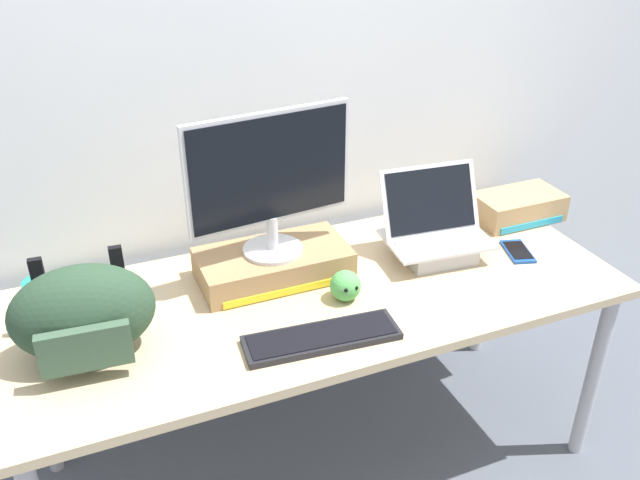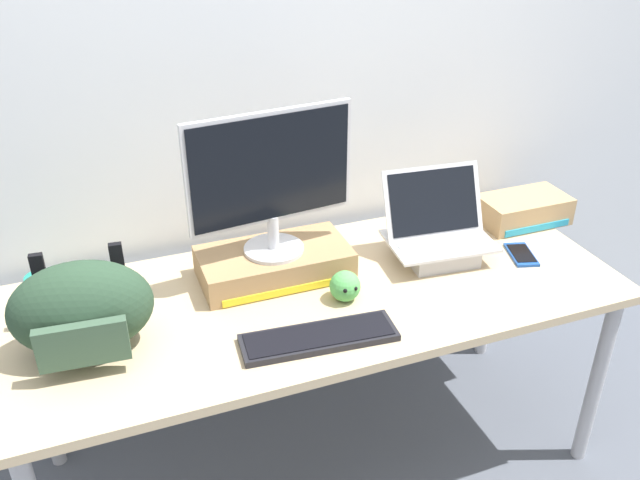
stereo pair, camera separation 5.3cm
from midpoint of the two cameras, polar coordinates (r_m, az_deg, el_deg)
name	(u,v)px [view 2 (the right image)]	position (r m, az deg, el deg)	size (l,w,h in m)	color
ground_plane	(320,457)	(2.56, 0.63, -18.00)	(20.00, 20.00, 0.00)	#515660
back_wall	(268,68)	(2.27, -3.79, 14.40)	(7.00, 0.10, 2.60)	silver
desk	(320,308)	(2.12, 0.73, -5.79)	(1.89, 0.76, 0.73)	tan
toner_box_yellow	(274,263)	(2.14, -3.18, -1.98)	(0.47, 0.25, 0.09)	#9E7A51
desktop_monitor	(271,178)	(2.00, -3.40, 5.27)	(0.52, 0.19, 0.45)	silver
open_laptop	(437,240)	(2.27, 10.62, -0.03)	(0.36, 0.27, 0.29)	#ADADB2
external_keyboard	(319,337)	(1.87, 0.73, -8.29)	(0.45, 0.17, 0.02)	black
messenger_backpack	(82,309)	(1.87, -18.83, -5.58)	(0.39, 0.29, 0.26)	#28422D
coffee_mug	(44,290)	(2.16, -21.77, -3.94)	(0.13, 0.09, 0.09)	#1E7F70
cell_phone	(521,254)	(2.37, 17.37, -1.18)	(0.12, 0.17, 0.01)	#19479E
plush_toy	(345,286)	(2.02, 2.90, -3.94)	(0.09, 0.09, 0.09)	#56B256
toner_box_cyan	(523,209)	(2.58, 17.46, 2.50)	(0.32, 0.18, 0.10)	tan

